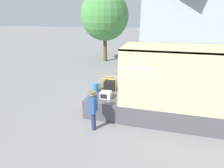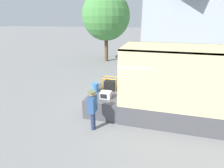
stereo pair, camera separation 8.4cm
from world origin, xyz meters
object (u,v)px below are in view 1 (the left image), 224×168
Objects in this scene: microwave at (106,95)px; portable_generator at (110,85)px; street_tree at (105,16)px; orange_bucket at (95,87)px; worker_person at (93,107)px.

microwave is 0.65× the size of portable_generator.
street_tree is at bearing 106.40° from microwave.
street_tree reaches higher than microwave.
portable_generator is 0.11× the size of street_tree.
orange_bucket reaches higher than microwave.
street_tree reaches higher than worker_person.
street_tree is (-2.34, 9.71, 3.26)m from orange_bucket.
portable_generator reaches higher than orange_bucket.
orange_bucket is (-0.68, 0.56, 0.06)m from microwave.
portable_generator is at bearing 86.89° from worker_person.
portable_generator is 2.17m from worker_person.
portable_generator is at bearing -72.23° from street_tree.
street_tree is at bearing 107.77° from portable_generator.
worker_person is (-0.12, -2.17, -0.08)m from portable_generator.
orange_bucket is 0.26× the size of worker_person.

